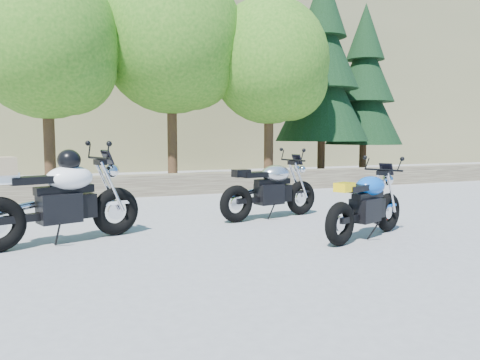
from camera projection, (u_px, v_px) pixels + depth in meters
name	position (u px, v px, depth m)	size (l,w,h in m)	color
ground	(254.00, 242.00, 6.33)	(90.00, 90.00, 0.00)	gray
stone_wall	(162.00, 185.00, 11.37)	(22.00, 0.55, 0.50)	brown
hillside	(130.00, 49.00, 32.54)	(80.00, 30.00, 15.00)	olive
tree_decid_left	(50.00, 47.00, 11.65)	(3.67, 3.67, 5.62)	#382314
tree_decid_mid	(175.00, 44.00, 13.23)	(4.08, 4.08, 6.24)	#382314
tree_decid_right	(273.00, 66.00, 13.79)	(3.54, 3.54, 5.41)	#382314
conifer_near	(322.00, 70.00, 15.88)	(3.17, 3.17, 7.06)	#382314
conifer_far	(364.00, 86.00, 17.31)	(2.82, 2.82, 6.27)	#382314
silver_bike	(271.00, 190.00, 8.12)	(2.02, 0.68, 1.02)	black
white_bike	(60.00, 198.00, 6.20)	(2.20, 0.96, 1.25)	black
blue_bike	(366.00, 205.00, 6.55)	(1.80, 0.90, 0.95)	black
backpack	(385.00, 214.00, 7.58)	(0.30, 0.27, 0.35)	black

